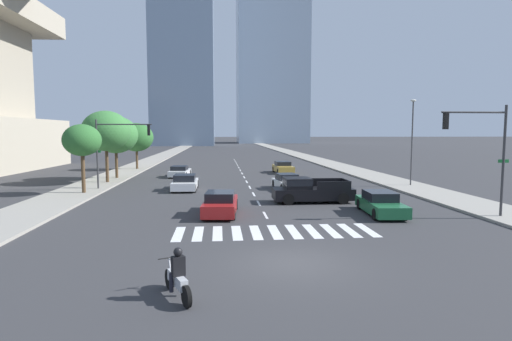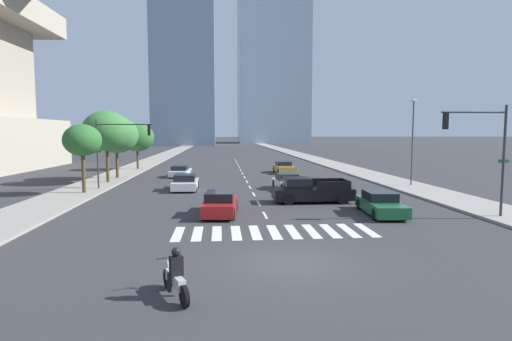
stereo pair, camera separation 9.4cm
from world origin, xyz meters
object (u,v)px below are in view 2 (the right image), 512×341
(motorcycle_lead, at_px, (176,278))
(sedan_white_1, at_px, (180,172))
(street_lamp_east, at_px, (413,136))
(street_tree_fourth, at_px, (137,137))
(sedan_green_3, at_px, (380,204))
(traffic_signal_near, at_px, (482,141))
(sedan_gold_5, at_px, (283,168))
(traffic_signal_far, at_px, (118,141))
(sedan_red_4, at_px, (220,204))
(street_tree_nearest, at_px, (82,141))
(street_tree_second, at_px, (106,131))
(street_tree_third, at_px, (116,135))
(sedan_white_0, at_px, (287,182))
(sedan_white_2, at_px, (185,183))
(pickup_truck, at_px, (309,190))

(motorcycle_lead, distance_m, sedan_white_1, 32.68)
(street_lamp_east, distance_m, street_tree_fourth, 32.44)
(motorcycle_lead, relative_size, street_lamp_east, 0.27)
(sedan_green_3, distance_m, traffic_signal_near, 6.25)
(sedan_gold_5, height_order, traffic_signal_far, traffic_signal_far)
(sedan_red_4, xyz_separation_m, sedan_gold_5, (7.32, 23.93, -0.01))
(sedan_green_3, relative_size, street_lamp_east, 0.66)
(street_tree_fourth, bearing_deg, sedan_gold_5, -16.71)
(sedan_red_4, height_order, sedan_gold_5, sedan_red_4)
(sedan_green_3, bearing_deg, sedan_red_4, -89.93)
(traffic_signal_near, distance_m, street_tree_fourth, 39.84)
(traffic_signal_far, bearing_deg, street_tree_nearest, -131.54)
(motorcycle_lead, relative_size, sedan_green_3, 0.42)
(street_tree_second, bearing_deg, sedan_red_4, -56.19)
(traffic_signal_far, bearing_deg, street_tree_third, 104.74)
(sedan_green_3, xyz_separation_m, street_tree_third, (-19.47, 19.49, 3.85))
(sedan_white_1, xyz_separation_m, street_tree_fourth, (-6.05, 8.52, 3.52))
(sedan_red_4, xyz_separation_m, traffic_signal_far, (-8.20, 10.98, 3.38))
(sedan_white_0, xyz_separation_m, street_lamp_east, (10.91, 0.64, 3.83))
(sedan_white_1, distance_m, sedan_red_4, 21.11)
(sedan_gold_5, xyz_separation_m, street_tree_second, (-17.59, -8.59, 4.19))
(sedan_white_2, distance_m, sedan_gold_5, 16.87)
(sedan_white_2, bearing_deg, street_tree_fourth, 21.94)
(street_lamp_east, relative_size, street_tree_fourth, 1.29)
(sedan_red_4, height_order, traffic_signal_near, traffic_signal_near)
(motorcycle_lead, distance_m, street_tree_nearest, 22.66)
(sedan_green_3, distance_m, sedan_red_4, 9.22)
(traffic_signal_far, relative_size, street_tree_fourth, 0.98)
(motorcycle_lead, bearing_deg, street_lamp_east, -61.49)
(traffic_signal_far, height_order, street_tree_fourth, street_tree_fourth)
(sedan_white_0, height_order, sedan_red_4, sedan_red_4)
(sedan_white_0, bearing_deg, sedan_red_4, -34.36)
(street_tree_second, bearing_deg, sedan_green_3, -39.37)
(street_tree_nearest, bearing_deg, sedan_white_1, 63.31)
(sedan_white_0, distance_m, sedan_green_3, 11.43)
(motorcycle_lead, xyz_separation_m, pickup_truck, (7.20, 15.52, 0.23))
(sedan_red_4, xyz_separation_m, street_tree_fourth, (-10.27, 29.21, 3.44))
(street_tree_second, bearing_deg, motorcycle_lead, -71.66)
(street_tree_fourth, bearing_deg, traffic_signal_far, -83.51)
(pickup_truck, relative_size, sedan_white_0, 1.23)
(motorcycle_lead, xyz_separation_m, sedan_white_1, (-2.96, 32.54, -0.04))
(sedan_green_3, relative_size, traffic_signal_near, 0.80)
(motorcycle_lead, xyz_separation_m, street_tree_third, (-9.01, 30.72, 3.86))
(sedan_white_0, bearing_deg, sedan_white_1, -142.84)
(sedan_red_4, height_order, street_tree_nearest, street_tree_nearest)
(sedan_red_4, distance_m, street_tree_fourth, 31.15)
(traffic_signal_near, bearing_deg, sedan_white_0, -56.26)
(motorcycle_lead, bearing_deg, sedan_gold_5, -36.98)
(street_lamp_east, height_order, street_tree_nearest, street_lamp_east)
(pickup_truck, distance_m, sedan_green_3, 5.40)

